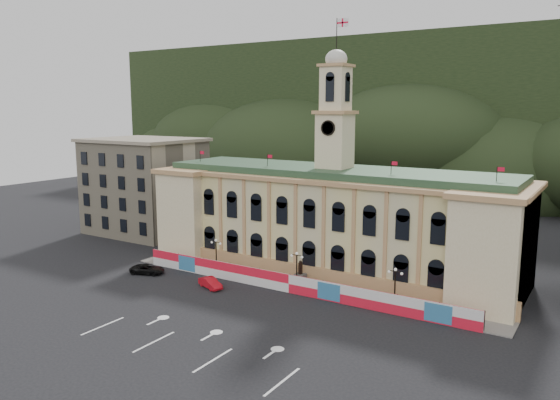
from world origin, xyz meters
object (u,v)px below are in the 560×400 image
Objects in this scene: lamp_center at (297,267)px; red_sedan at (210,283)px; statue at (300,278)px; black_suv at (147,269)px.

red_sedan is (-10.13, -6.16, -2.36)m from lamp_center.
lamp_center is 1.12× the size of red_sedan.
statue is at bearing -33.92° from red_sedan.
black_suv is at bearing -164.67° from lamp_center.
lamp_center is 0.92× the size of black_suv.
lamp_center is (0.00, -1.00, 1.89)m from statue.
red_sedan is at bearing -144.77° from statue.
black_suv is at bearing 110.57° from red_sedan.
statue is 12.41m from red_sedan.
red_sedan is 0.82× the size of black_suv.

